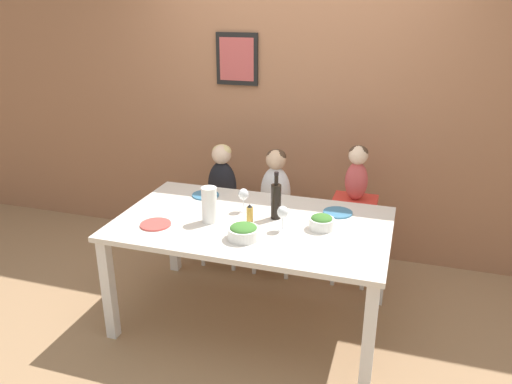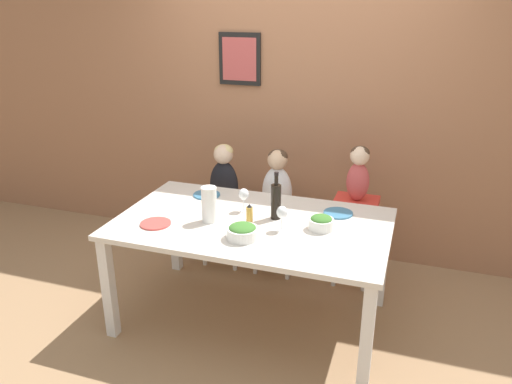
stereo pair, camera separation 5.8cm
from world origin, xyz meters
name	(u,v)px [view 1 (the left image)]	position (x,y,z in m)	size (l,w,h in m)	color
ground_plane	(253,318)	(0.00, 0.00, 0.00)	(14.00, 14.00, 0.00)	#9E7A56
wall_back	(297,100)	(0.00, 1.23, 1.35)	(10.00, 0.09, 2.70)	#9E6B4C
dining_table	(252,233)	(0.00, 0.00, 0.68)	(1.80, 1.07, 0.76)	silver
chair_far_left	(223,219)	(-0.50, 0.74, 0.40)	(0.40, 0.37, 0.48)	silver
chair_far_center	(275,226)	(-0.04, 0.74, 0.40)	(0.40, 0.37, 0.48)	silver
chair_right_highchair	(353,219)	(0.59, 0.74, 0.54)	(0.34, 0.31, 0.71)	silver
person_child_left	(222,177)	(-0.50, 0.74, 0.77)	(0.25, 0.17, 0.57)	black
person_child_center	(276,183)	(-0.04, 0.74, 0.77)	(0.25, 0.17, 0.57)	silver
person_baby_right	(357,169)	(0.59, 0.75, 0.95)	(0.17, 0.15, 0.43)	#C64C4C
wine_bottle	(276,200)	(0.13, 0.10, 0.90)	(0.07, 0.07, 0.33)	black
paper_towel_roll	(209,205)	(-0.27, -0.09, 0.89)	(0.10, 0.10, 0.24)	white
wine_glass_near	(283,213)	(0.22, -0.07, 0.89)	(0.07, 0.07, 0.17)	white
wine_glass_far	(243,195)	(-0.11, 0.15, 0.89)	(0.07, 0.07, 0.17)	white
salad_bowl_large	(243,231)	(0.03, -0.26, 0.81)	(0.20, 0.20, 0.10)	white
salad_bowl_small	(322,222)	(0.46, 0.03, 0.81)	(0.16, 0.16, 0.10)	white
dinner_plate_front_left	(156,224)	(-0.59, -0.25, 0.77)	(0.20, 0.20, 0.01)	#D14C47
dinner_plate_back_left	(206,195)	(-0.48, 0.34, 0.77)	(0.20, 0.20, 0.01)	teal
dinner_plate_back_right	(338,213)	(0.52, 0.30, 0.77)	(0.20, 0.20, 0.01)	teal
condiment_bottle_hot_sauce	(250,214)	(-0.01, -0.03, 0.83)	(0.04, 0.04, 0.14)	#BC8E33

